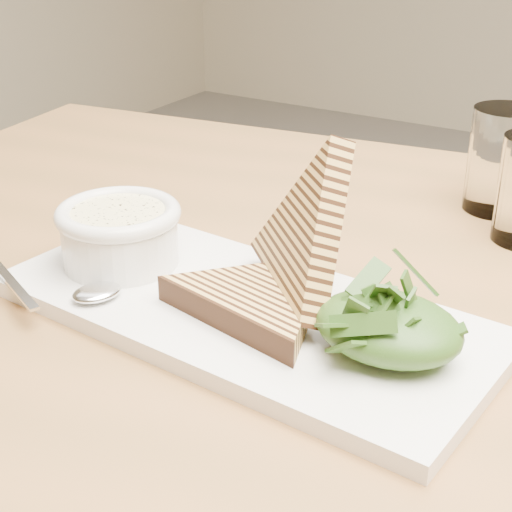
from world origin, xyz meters
The scene contains 13 objects.
table_top centered at (-0.09, -0.11, 0.75)m, with size 1.33×0.89×0.04m, color brown.
table_leg_bl centered at (-0.71, 0.28, 0.37)m, with size 0.06×0.06×0.73m, color brown.
platter centered at (-0.20, -0.20, 0.78)m, with size 0.41×0.19×0.02m, color white.
soup_bowl centered at (-0.33, -0.19, 0.81)m, with size 0.10×0.10×0.04m, color white.
soup centered at (-0.33, -0.19, 0.83)m, with size 0.09×0.09×0.01m, color #F3E7A2.
bowl_rim centered at (-0.33, -0.19, 0.83)m, with size 0.11×0.11×0.01m, color white.
sandwich_flat centered at (-0.18, -0.21, 0.80)m, with size 0.17×0.17×0.02m, color tan, non-canonical shape.
sandwich_lean centered at (-0.16, -0.17, 0.84)m, with size 0.17×0.17×0.09m, color tan, non-canonical shape.
salad_base centered at (-0.07, -0.21, 0.81)m, with size 0.11×0.09×0.04m, color black.
arugula_pile centered at (-0.07, -0.21, 0.81)m, with size 0.11×0.10×0.05m, color #3D6422, non-canonical shape.
spoon_bowl centered at (-0.31, -0.26, 0.79)m, with size 0.03×0.04×0.01m, color silver.
spoon_handle centered at (-0.38, -0.28, 0.79)m, with size 0.10×0.01×0.00m, color silver.
glass_far centered at (-0.09, 0.15, 0.83)m, with size 0.07×0.07×0.11m, color white.
Camera 1 is at (0.10, -0.67, 1.10)m, focal length 55.00 mm.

